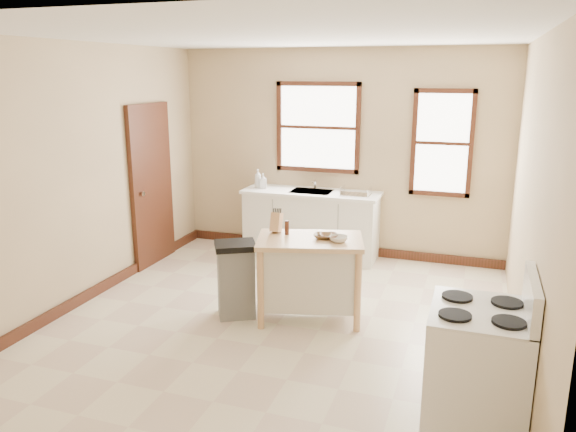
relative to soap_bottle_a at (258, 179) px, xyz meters
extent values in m
plane|color=beige|center=(1.07, -2.19, -1.05)|extent=(5.00, 5.00, 0.00)
plane|color=white|center=(1.07, -2.19, 1.75)|extent=(5.00, 5.00, 0.00)
cube|color=tan|center=(1.07, 0.31, 0.35)|extent=(4.50, 0.04, 2.80)
cube|color=tan|center=(-1.18, -2.19, 0.35)|extent=(0.04, 5.00, 2.80)
cube|color=tan|center=(3.32, -2.19, 0.35)|extent=(0.04, 5.00, 2.80)
cube|color=#361B0E|center=(-1.14, -0.89, 0.00)|extent=(0.06, 0.90, 2.10)
cube|color=#361B0E|center=(1.07, 0.28, -0.99)|extent=(4.50, 0.04, 0.12)
cube|color=#361B0E|center=(-1.15, -2.19, -0.99)|extent=(0.04, 5.00, 0.12)
cylinder|color=silver|center=(0.77, 0.19, -0.02)|extent=(0.03, 0.03, 0.22)
imported|color=#B2B2B2|center=(0.00, 0.00, 0.00)|extent=(0.11, 0.11, 0.26)
imported|color=#B2B2B2|center=(0.08, -0.01, -0.03)|extent=(0.12, 0.12, 0.21)
cylinder|color=#3D1B10|center=(1.07, -1.88, -0.11)|extent=(0.05, 0.05, 0.15)
imported|color=brown|center=(1.45, -1.89, -0.17)|extent=(0.19, 0.19, 0.05)
imported|color=brown|center=(1.51, -1.86, -0.17)|extent=(0.23, 0.23, 0.04)
imported|color=silver|center=(1.63, -1.95, -0.16)|extent=(0.22, 0.22, 0.06)
camera|label=1|loc=(2.87, -7.12, 1.44)|focal=35.00mm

